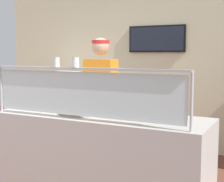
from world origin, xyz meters
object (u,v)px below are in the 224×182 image
parmesan_shaker (57,63)px  worker_figure (101,99)px  pizza_tray (82,112)px  pizza_box_stack (64,80)px  pizza_server (78,110)px  pepper_flake_shaker (76,63)px

parmesan_shaker → worker_figure: (-0.06, 0.97, -0.48)m
pizza_tray → worker_figure: bearing=102.4°
pizza_tray → pizza_box_stack: (-1.60, 1.91, 0.13)m
pizza_tray → pizza_box_stack: bearing=129.9°
worker_figure → pizza_box_stack: size_ratio=3.72×
pizza_server → pizza_box_stack: 2.48m
pizza_server → parmesan_shaker: (-0.04, -0.29, 0.49)m
pizza_server → pepper_flake_shaker: size_ratio=2.95×
pizza_server → pizza_box_stack: bearing=140.9°
pizza_box_stack → pizza_server: bearing=-51.1°
pizza_tray → pizza_box_stack: 2.50m
pizza_tray → pizza_server: 0.05m
worker_figure → pizza_box_stack: worker_figure is taller
parmesan_shaker → pizza_box_stack: 2.71m
parmesan_shaker → worker_figure: size_ratio=0.05×
parmesan_shaker → pizza_server: bearing=81.1°
pizza_tray → pepper_flake_shaker: (0.13, -0.31, 0.52)m
parmesan_shaker → pizza_box_stack: size_ratio=0.20×
pizza_tray → pizza_server: (-0.04, -0.02, 0.02)m
pizza_server → pepper_flake_shaker: 0.60m
parmesan_shaker → pepper_flake_shaker: 0.22m
pizza_server → parmesan_shaker: parmesan_shaker is taller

